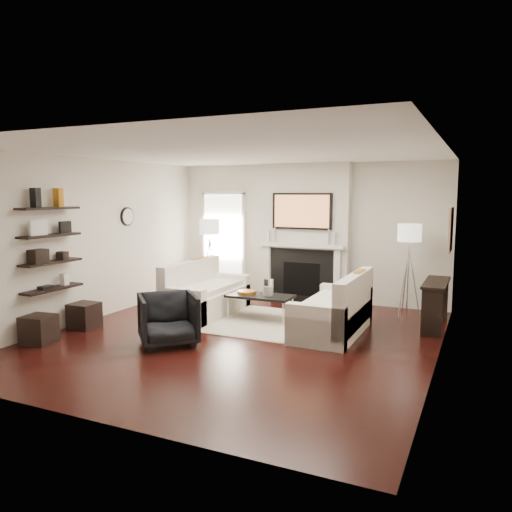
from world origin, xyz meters
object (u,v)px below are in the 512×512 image
at_px(lamp_left_shade, 210,227).
at_px(ottoman_near, 84,316).
at_px(coffee_table, 260,296).
at_px(loveseat_left_base, 207,302).
at_px(armchair, 168,317).
at_px(lamp_right_shade, 410,233).
at_px(loveseat_right_base, 332,319).

distance_m(lamp_left_shade, ottoman_near, 3.22).
bearing_deg(coffee_table, loveseat_left_base, -178.02).
height_order(armchair, lamp_left_shade, lamp_left_shade).
bearing_deg(lamp_right_shade, loveseat_left_base, -157.28).
relative_size(loveseat_right_base, lamp_right_shade, 4.50).
relative_size(loveseat_left_base, lamp_left_shade, 4.50).
height_order(coffee_table, lamp_left_shade, lamp_left_shade).
relative_size(coffee_table, lamp_left_shade, 2.75).
bearing_deg(loveseat_left_base, armchair, -76.61).
bearing_deg(loveseat_right_base, ottoman_near, -159.55).
xyz_separation_m(armchair, lamp_left_shade, (-1.09, 3.07, 1.05)).
bearing_deg(lamp_right_shade, lamp_left_shade, -178.87).
bearing_deg(loveseat_right_base, armchair, -141.65).
bearing_deg(lamp_right_shade, coffee_table, -149.23).
bearing_deg(lamp_left_shade, armchair, -70.44).
distance_m(lamp_left_shade, lamp_right_shade, 3.90).
bearing_deg(armchair, lamp_left_shade, 66.16).
xyz_separation_m(lamp_right_shade, ottoman_near, (-4.52, -2.98, -1.25)).
bearing_deg(loveseat_left_base, ottoman_near, -128.30).
xyz_separation_m(lamp_left_shade, ottoman_near, (-0.62, -2.90, -1.25)).
bearing_deg(loveseat_left_base, coffee_table, 1.98).
bearing_deg(ottoman_near, lamp_right_shade, 33.41).
xyz_separation_m(coffee_table, lamp_left_shade, (-1.68, 1.24, 1.05)).
bearing_deg(armchair, loveseat_left_base, 59.98).
height_order(lamp_left_shade, ottoman_near, lamp_left_shade).
height_order(loveseat_right_base, armchair, armchair).
distance_m(loveseat_right_base, coffee_table, 1.39).
bearing_deg(ottoman_near, loveseat_left_base, 51.70).
xyz_separation_m(armchair, lamp_right_shade, (2.81, 3.15, 1.05)).
xyz_separation_m(loveseat_left_base, ottoman_near, (-1.28, -1.63, -0.01)).
distance_m(coffee_table, armchair, 1.93).
xyz_separation_m(loveseat_left_base, armchair, (0.43, -1.80, 0.19)).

